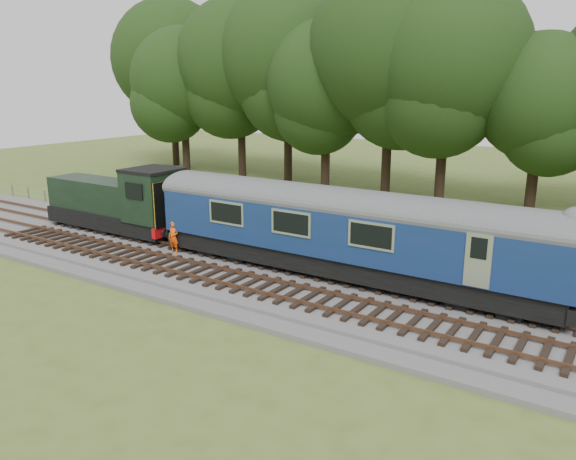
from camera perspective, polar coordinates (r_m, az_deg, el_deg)
The scene contains 9 objects.
ground at distance 23.71m, azimuth 1.11°, elevation -5.89°, with size 120.00×120.00×0.00m, color #495E22.
ballast at distance 23.65m, azimuth 1.11°, elevation -5.49°, with size 70.00×7.00×0.35m, color #4C4C4F.
track_north at distance 24.70m, azimuth 2.84°, elevation -4.02°, with size 67.20×2.40×0.21m.
track_south at distance 22.31m, azimuth -1.07°, elevation -6.11°, with size 67.20×2.40×0.21m.
fence at distance 27.43m, azimuth 6.09°, elevation -3.08°, with size 64.00×0.12×1.00m, color #6B6054, non-canonical shape.
tree_line at distance 43.32m, azimuth 16.69°, elevation 2.98°, with size 70.00×8.00×18.00m, color black, non-canonical shape.
dmu_railcar at distance 23.43m, azimuth 5.90°, elevation 0.46°, with size 18.05×2.86×3.88m.
shunter_loco at distance 32.20m, azimuth -16.77°, elevation 2.67°, with size 8.91×2.60×3.38m.
worker at distance 27.62m, azimuth -11.55°, elevation -0.73°, with size 0.57×0.37×1.56m, color #FB500D.
Camera 1 is at (11.68, -18.87, 8.34)m, focal length 35.00 mm.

